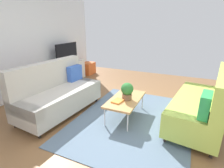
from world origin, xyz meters
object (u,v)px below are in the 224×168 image
potted_plant (127,91)px  tv (67,53)px  bottle_1 (62,61)px  coffee_table (126,100)px  vase_0 (54,64)px  couch_beige (58,93)px  storage_trunk (88,68)px  table_book_0 (118,101)px  bottle_0 (60,62)px  couch_green (202,105)px  tv_console (68,72)px

potted_plant → tv: bearing=60.1°
tv → bottle_1: (-0.29, -0.02, -0.20)m
coffee_table → vase_0: size_ratio=8.20×
couch_beige → potted_plant: 1.51m
tv → storage_trunk: 1.32m
table_book_0 → bottle_0: (1.28, 2.47, 0.31)m
bottle_0 → coffee_table: bearing=-112.6°
vase_0 → bottle_1: 0.30m
couch_beige → table_book_0: bearing=102.0°
couch_green → vase_0: 4.12m
vase_0 → bottle_1: size_ratio=0.61×
bottle_1 → coffee_table: bearing=-114.7°
tv_console → table_book_0: size_ratio=5.83×
vase_0 → coffee_table: bearing=-108.6°
tv → bottle_1: 0.36m
tv → couch_beige: bearing=-148.0°
tv → table_book_0: size_ratio=4.17×
storage_trunk → potted_plant: size_ratio=1.49×
couch_green → vase_0: couch_green is taller
storage_trunk → bottle_1: size_ratio=2.37×
storage_trunk → bottle_1: 1.49m
coffee_table → storage_trunk: bearing=44.2°
couch_beige → storage_trunk: couch_beige is taller
potted_plant → vase_0: bearing=71.0°
couch_beige → tv: tv is taller
couch_green → table_book_0: couch_green is taller
coffee_table → bottle_0: 2.79m
table_book_0 → bottle_0: bottle_0 is taller
tv_console → tv: 0.63m
coffee_table → tv: tv is taller
potted_plant → bottle_1: 2.87m
couch_beige → bottle_1: bearing=-139.0°
storage_trunk → potted_plant: potted_plant is taller
tv_console → vase_0: (-0.58, 0.05, 0.39)m
couch_green → tv_console: size_ratio=1.43×
couch_green → coffee_table: couch_green is taller
tv → vase_0: size_ratio=7.46×
potted_plant → vase_0: vase_0 is taller
coffee_table → table_book_0: 0.23m
coffee_table → bottle_0: (1.07, 2.56, 0.35)m
couch_beige → storage_trunk: (2.95, 1.08, -0.22)m
storage_trunk → bottle_0: 1.59m
potted_plant → bottle_1: (1.21, 2.60, 0.14)m
table_book_0 → bottle_0: size_ratio=1.21×
tv_console → table_book_0: (-1.68, -2.51, 0.11)m
couch_beige → vase_0: size_ratio=14.65×
tv → couch_green: bearing=-106.6°
storage_trunk → bottle_1: bottle_1 is taller
table_book_0 → couch_beige: bearing=97.2°
couch_beige → table_book_0: (0.17, -1.33, -0.01)m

